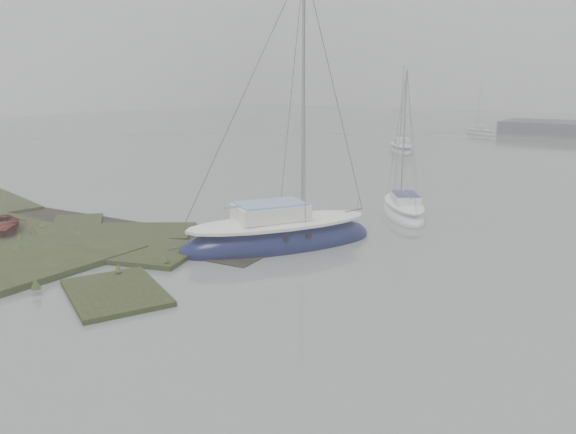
{
  "coord_description": "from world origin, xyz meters",
  "views": [
    {
      "loc": [
        13.36,
        -10.31,
        6.11
      ],
      "look_at": [
        3.39,
        4.2,
        1.8
      ],
      "focal_mm": 35.0,
      "sensor_mm": 36.0,
      "label": 1
    }
  ],
  "objects": [
    {
      "name": "sailboat_far_c",
      "position": [
        -5.17,
        55.65,
        0.2
      ],
      "size": [
        4.58,
        3.74,
        6.37
      ],
      "rotation": [
        0.0,
        0.0,
        0.98
      ],
      "color": "#B6BCC2",
      "rests_on": "ground"
    },
    {
      "name": "ground",
      "position": [
        0.0,
        30.0,
        0.0
      ],
      "size": [
        160.0,
        160.0,
        0.0
      ],
      "primitive_type": "plane",
      "color": "slate",
      "rests_on": "ground"
    },
    {
      "name": "sailboat_white",
      "position": [
        3.47,
        13.48,
        0.22
      ],
      "size": [
        4.26,
        5.05,
        7.09
      ],
      "rotation": [
        0.0,
        0.0,
        0.62
      ],
      "color": "white",
      "rests_on": "ground"
    },
    {
      "name": "sailboat_main",
      "position": [
        1.49,
        6.31,
        0.34
      ],
      "size": [
        6.18,
        7.89,
        10.87
      ],
      "rotation": [
        0.0,
        0.0,
        -0.55
      ],
      "color": "#0C1039",
      "rests_on": "ground"
    },
    {
      "name": "dinghy",
      "position": [
        -8.3,
        1.0,
        0.52
      ],
      "size": [
        3.54,
        3.12,
        0.61
      ],
      "primitive_type": "imported",
      "rotation": [
        0.0,
        0.0,
        1.14
      ],
      "color": "maroon",
      "rests_on": "marsh_bank"
    },
    {
      "name": "sailboat_far_a",
      "position": [
        -6.14,
        35.42,
        0.25
      ],
      "size": [
        4.53,
        5.75,
        7.93
      ],
      "rotation": [
        0.0,
        0.0,
        0.55
      ],
      "color": "#A4AAAC",
      "rests_on": "ground"
    }
  ]
}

